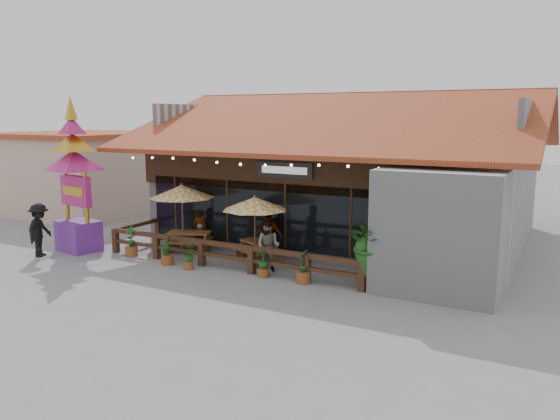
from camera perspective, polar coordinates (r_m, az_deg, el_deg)
The scene contains 19 objects.
ground at distance 18.12m, azimuth -0.80°, elevation -6.49°, with size 100.00×100.00×0.00m, color gray.
restaurant_building at distance 23.47m, azimuth 7.68°, elevation 2.66°, with size 15.50×14.73×6.09m.
patio_railing at distance 18.92m, azimuth -7.17°, elevation -3.94°, with size 10.00×2.60×0.92m.
neighbor_building at distance 31.78m, azimuth -19.47°, elevation 3.90°, with size 8.40×8.40×4.22m.
umbrella_left at distance 20.79m, azimuth -10.22°, elevation 1.88°, with size 2.60×2.60×2.61m.
umbrella_right at distance 18.65m, azimuth -2.65°, elevation 0.64°, with size 2.46×2.46×2.43m.
picnic_table_left at distance 21.02m, azimuth -9.44°, elevation -2.91°, with size 1.96×1.84×0.76m.
picnic_table_right at distance 19.37m, azimuth -2.20°, elevation -3.96°, with size 1.87×1.78×0.71m.
thai_sign_tower at distance 21.82m, azimuth -20.71°, elevation 4.47°, with size 2.69×2.69×6.24m.
tropical_plant at distance 16.31m, azimuth 9.77°, elevation -3.62°, with size 2.16×2.22×2.33m.
diner_a at distance 21.35m, azimuth -8.36°, elevation -1.99°, with size 0.55×0.36×1.52m, color #3C2613.
diner_b at distance 18.03m, azimuth -1.24°, elevation -3.76°, with size 0.83×0.65×1.71m, color #3C2613.
diner_c at distance 19.53m, azimuth -1.15°, elevation -2.60°, with size 1.04×0.43×1.78m, color #3C2613.
pedestrian at distance 21.71m, azimuth -23.82°, elevation -1.93°, with size 1.27×0.73×1.97m, color black.
planter_a at distance 20.78m, azimuth -15.30°, elevation -3.41°, with size 0.46×0.45×1.09m.
planter_b at distance 19.29m, azimuth -11.70°, elevation -4.24°, with size 0.42×0.46×1.04m.
planter_c at distance 18.58m, azimuth -9.57°, elevation -4.70°, with size 0.67×0.68×0.85m.
planter_d at distance 17.46m, azimuth -1.78°, elevation -5.69°, with size 0.45×0.45×0.87m.
planter_e at distance 16.82m, azimuth 2.44°, elevation -6.16°, with size 0.44×0.44×1.09m.
Camera 1 is at (8.52, -15.17, 5.07)m, focal length 35.00 mm.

